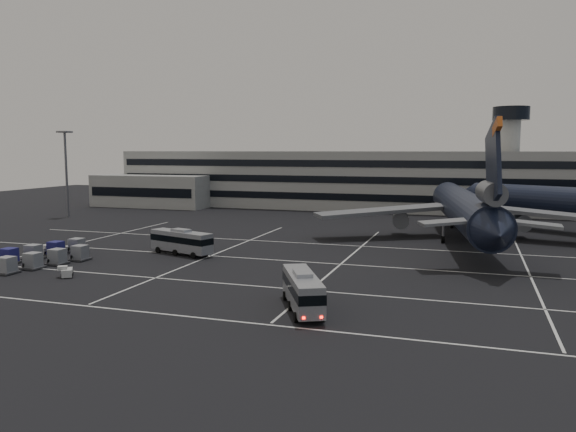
{
  "coord_description": "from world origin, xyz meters",
  "views": [
    {
      "loc": [
        27.45,
        -63.78,
        14.2
      ],
      "look_at": [
        2.76,
        10.87,
        5.0
      ],
      "focal_mm": 35.0,
      "sensor_mm": 36.0,
      "label": 1
    }
  ],
  "objects_px": {
    "bus_far": "(181,241)",
    "tug_a": "(47,250)",
    "bus_near": "(303,289)",
    "trijet_main": "(464,209)",
    "uld_cluster": "(39,255)"
  },
  "relations": [
    {
      "from": "uld_cluster",
      "to": "trijet_main",
      "type": "bearing_deg",
      "value": 33.75
    },
    {
      "from": "bus_far",
      "to": "tug_a",
      "type": "bearing_deg",
      "value": 125.38
    },
    {
      "from": "bus_near",
      "to": "tug_a",
      "type": "xyz_separation_m",
      "value": [
        -41.31,
        15.11,
        -1.33
      ]
    },
    {
      "from": "bus_far",
      "to": "tug_a",
      "type": "xyz_separation_m",
      "value": [
        -17.75,
        -5.46,
        -1.33
      ]
    },
    {
      "from": "trijet_main",
      "to": "tug_a",
      "type": "distance_m",
      "value": 61.57
    },
    {
      "from": "trijet_main",
      "to": "bus_near",
      "type": "bearing_deg",
      "value": -114.77
    },
    {
      "from": "trijet_main",
      "to": "uld_cluster",
      "type": "distance_m",
      "value": 61.43
    },
    {
      "from": "bus_near",
      "to": "tug_a",
      "type": "distance_m",
      "value": 44.01
    },
    {
      "from": "bus_near",
      "to": "uld_cluster",
      "type": "bearing_deg",
      "value": 139.35
    },
    {
      "from": "bus_far",
      "to": "trijet_main",
      "type": "bearing_deg",
      "value": -39.17
    },
    {
      "from": "tug_a",
      "to": "uld_cluster",
      "type": "xyz_separation_m",
      "value": [
        3.3,
        -5.31,
        0.37
      ]
    },
    {
      "from": "trijet_main",
      "to": "bus_near",
      "type": "relative_size",
      "value": 5.75
    },
    {
      "from": "tug_a",
      "to": "uld_cluster",
      "type": "height_order",
      "value": "uld_cluster"
    },
    {
      "from": "tug_a",
      "to": "uld_cluster",
      "type": "relative_size",
      "value": 0.14
    },
    {
      "from": "trijet_main",
      "to": "bus_far",
      "type": "distance_m",
      "value": 43.43
    }
  ]
}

